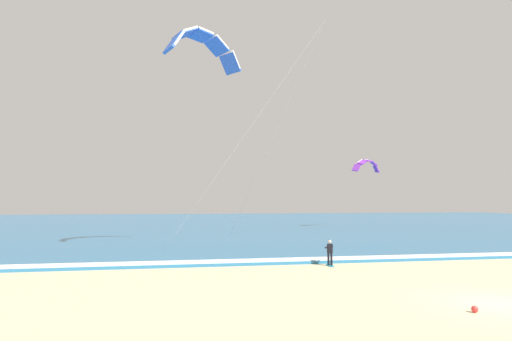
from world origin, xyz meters
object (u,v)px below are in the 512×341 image
surfboard (330,265)px  kite_primary (203,45)px  kitesurfer (330,251)px  kite_distant (367,164)px  beach_ball (475,309)px

surfboard → kite_primary: kite_primary is taller
kitesurfer → kite_primary: (-7.86, 9.06, 16.70)m
kite_primary → kite_distant: (27.53, 27.17, -7.61)m
kitesurfer → kite_distant: (19.67, 36.23, 9.09)m
kite_primary → kite_distant: bearing=44.6°
kitesurfer → kite_distant: kite_distant is taller
kitesurfer → beach_ball: bearing=-85.3°
kite_primary → kitesurfer: bearing=-49.1°
kitesurfer → kite_primary: 20.56m
kite_primary → beach_ball: bearing=-67.9°
surfboard → beach_ball: bearing=-85.3°
kite_primary → beach_ball: kite_primary is taller
beach_ball → kitesurfer: bearing=94.7°
surfboard → kite_distant: 42.44m
kite_distant → beach_ball: bearing=-110.8°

